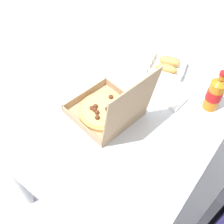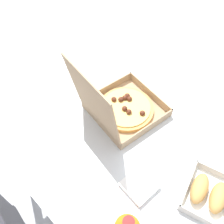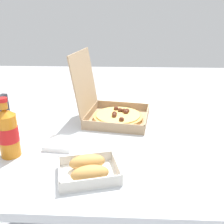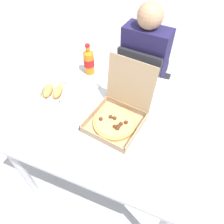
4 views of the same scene
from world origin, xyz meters
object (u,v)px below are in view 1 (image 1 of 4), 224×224
at_px(napkin_pile, 173,100).
at_px(bread_side_box, 168,66).
at_px(paper_menu, 21,134).
at_px(cola_bottle, 215,93).
at_px(pizza_box_open, 108,110).

bearing_deg(napkin_pile, bread_side_box, -144.01).
bearing_deg(paper_menu, cola_bottle, 145.62).
distance_m(paper_menu, napkin_pile, 0.75).
bearing_deg(bread_side_box, pizza_box_open, -6.67).
distance_m(cola_bottle, napkin_pile, 0.20).
xyz_separation_m(cola_bottle, paper_menu, (0.68, -0.61, -0.09)).
height_order(pizza_box_open, bread_side_box, pizza_box_open).
relative_size(pizza_box_open, cola_bottle, 1.67).
bearing_deg(bread_side_box, cola_bottle, 69.41).
bearing_deg(cola_bottle, pizza_box_open, -45.52).
height_order(pizza_box_open, paper_menu, pizza_box_open).
xyz_separation_m(bread_side_box, cola_bottle, (0.11, 0.30, 0.07)).
height_order(cola_bottle, napkin_pile, cola_bottle).
distance_m(pizza_box_open, cola_bottle, 0.50).
bearing_deg(bread_side_box, paper_menu, -21.21).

